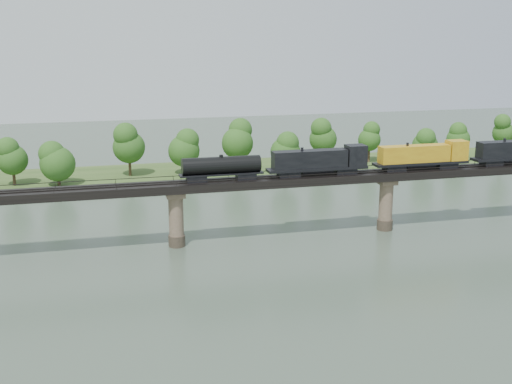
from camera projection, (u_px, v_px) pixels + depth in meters
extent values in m
plane|color=#374638|center=(206.00, 317.00, 85.66)|extent=(400.00, 400.00, 0.00)
cube|color=#344E1F|center=(150.00, 176.00, 165.40)|extent=(300.00, 24.00, 1.60)
cylinder|color=#473A2D|center=(177.00, 241.00, 113.63)|extent=(3.00, 3.00, 2.00)
cylinder|color=#79634F|center=(176.00, 216.00, 112.53)|extent=(2.60, 2.60, 9.00)
cube|color=#79634F|center=(175.00, 194.00, 111.55)|extent=(3.20, 3.20, 1.00)
cylinder|color=#473A2D|center=(385.00, 224.00, 123.08)|extent=(3.00, 3.00, 2.00)
cylinder|color=#79634F|center=(386.00, 202.00, 121.98)|extent=(2.60, 2.60, 9.00)
cube|color=#79634F|center=(387.00, 181.00, 121.00)|extent=(3.20, 3.20, 1.00)
cube|color=black|center=(175.00, 187.00, 111.24)|extent=(220.00, 5.00, 1.50)
cube|color=black|center=(176.00, 184.00, 110.34)|extent=(220.00, 0.12, 0.16)
cube|color=black|center=(174.00, 182.00, 111.75)|extent=(220.00, 0.12, 0.16)
cube|color=black|center=(177.00, 182.00, 108.63)|extent=(220.00, 0.10, 0.10)
cube|color=black|center=(173.00, 176.00, 113.15)|extent=(220.00, 0.10, 0.10)
cube|color=black|center=(177.00, 184.00, 108.72)|extent=(0.08, 0.08, 0.70)
cube|color=black|center=(173.00, 178.00, 113.23)|extent=(0.08, 0.08, 0.70)
cylinder|color=#382619|center=(14.00, 178.00, 151.38)|extent=(0.70, 0.70, 3.34)
sphere|color=#204D16|center=(12.00, 160.00, 150.29)|extent=(7.18, 7.18, 7.18)
sphere|color=#204D16|center=(11.00, 148.00, 149.61)|extent=(5.39, 5.39, 5.39)
cylinder|color=#382619|center=(59.00, 179.00, 151.33)|extent=(0.70, 0.70, 2.83)
sphere|color=#204D16|center=(58.00, 164.00, 150.41)|extent=(8.26, 8.26, 8.26)
sphere|color=#204D16|center=(57.00, 154.00, 149.84)|extent=(6.19, 6.19, 6.19)
cylinder|color=#382619|center=(130.00, 168.00, 161.34)|extent=(0.70, 0.70, 3.96)
sphere|color=#204D16|center=(129.00, 147.00, 160.05)|extent=(8.07, 8.07, 8.07)
sphere|color=#204D16|center=(128.00, 134.00, 159.24)|extent=(6.05, 6.05, 6.05)
cylinder|color=#382619|center=(184.00, 168.00, 163.19)|extent=(0.70, 0.70, 3.27)
sphere|color=#204D16|center=(184.00, 151.00, 162.13)|extent=(8.03, 8.03, 8.03)
sphere|color=#204D16|center=(184.00, 140.00, 161.46)|extent=(6.02, 6.02, 6.02)
cylinder|color=#382619|center=(238.00, 163.00, 167.55)|extent=(0.70, 0.70, 3.92)
sphere|color=#204D16|center=(237.00, 143.00, 166.27)|extent=(8.29, 8.29, 8.29)
sphere|color=#204D16|center=(237.00, 131.00, 165.47)|extent=(6.21, 6.21, 6.21)
cylinder|color=#382619|center=(285.00, 168.00, 163.70)|extent=(0.70, 0.70, 3.02)
sphere|color=#204D16|center=(285.00, 152.00, 162.71)|extent=(7.74, 7.74, 7.74)
sphere|color=#204D16|center=(286.00, 142.00, 162.09)|extent=(5.80, 5.80, 5.80)
cylinder|color=#382619|center=(323.00, 158.00, 174.88)|extent=(0.70, 0.70, 3.80)
sphere|color=#204D16|center=(323.00, 139.00, 173.64)|extent=(7.47, 7.47, 7.47)
sphere|color=#204D16|center=(323.00, 128.00, 172.87)|extent=(5.60, 5.60, 5.60)
cylinder|color=#382619|center=(369.00, 156.00, 178.38)|extent=(0.70, 0.70, 3.38)
sphere|color=#204D16|center=(369.00, 140.00, 177.28)|extent=(6.23, 6.23, 6.23)
sphere|color=#204D16|center=(370.00, 130.00, 176.59)|extent=(4.67, 4.67, 4.67)
cylinder|color=#382619|center=(424.00, 159.00, 176.21)|extent=(0.70, 0.70, 2.77)
sphere|color=#204D16|center=(425.00, 145.00, 175.30)|extent=(7.04, 7.04, 7.04)
sphere|color=#204D16|center=(425.00, 137.00, 174.74)|extent=(5.28, 5.28, 5.28)
cylinder|color=#382619|center=(457.00, 153.00, 184.19)|extent=(0.70, 0.70, 2.94)
sphere|color=#204D16|center=(458.00, 139.00, 183.23)|extent=(6.73, 6.73, 6.73)
sphere|color=#204D16|center=(459.00, 131.00, 182.63)|extent=(5.05, 5.05, 5.05)
cylinder|color=#382619|center=(502.00, 151.00, 183.67)|extent=(0.70, 0.70, 3.94)
sphere|color=#204D16|center=(503.00, 133.00, 182.39)|extent=(6.17, 6.17, 6.17)
sphere|color=#204D16|center=(504.00, 122.00, 181.58)|extent=(4.62, 4.62, 4.62)
cube|color=black|center=(492.00, 162.00, 125.61)|extent=(3.96, 2.38, 1.09)
cube|color=black|center=(510.00, 149.00, 125.92)|extent=(13.86, 2.67, 3.17)
cube|color=black|center=(446.00, 165.00, 123.27)|extent=(3.96, 2.38, 1.09)
cube|color=black|center=(394.00, 168.00, 120.70)|extent=(3.96, 2.38, 1.09)
cube|color=black|center=(421.00, 163.00, 121.81)|extent=(18.80, 2.97, 0.49)
cube|color=gold|center=(414.00, 154.00, 121.01)|extent=(13.86, 2.67, 3.17)
cube|color=gold|center=(456.00, 150.00, 123.05)|extent=(3.56, 2.97, 3.76)
cylinder|color=black|center=(420.00, 166.00, 121.95)|extent=(5.94, 1.39, 1.39)
cube|color=black|center=(345.00, 171.00, 118.36)|extent=(3.96, 2.38, 1.09)
cube|color=black|center=(289.00, 174.00, 115.79)|extent=(3.96, 2.38, 1.09)
cube|color=black|center=(317.00, 168.00, 116.90)|extent=(18.80, 2.97, 0.49)
cube|color=black|center=(310.00, 159.00, 116.10)|extent=(13.86, 2.67, 3.17)
cube|color=black|center=(356.00, 155.00, 118.14)|extent=(3.56, 2.97, 3.76)
cylinder|color=black|center=(317.00, 171.00, 117.04)|extent=(5.94, 1.39, 1.39)
cube|color=black|center=(246.00, 176.00, 113.92)|extent=(3.46, 2.18, 1.09)
cube|color=black|center=(196.00, 179.00, 111.81)|extent=(3.46, 2.18, 1.09)
cube|color=black|center=(221.00, 174.00, 112.71)|extent=(14.85, 2.38, 0.30)
cylinder|color=black|center=(221.00, 165.00, 112.32)|extent=(13.86, 2.97, 2.97)
cylinder|color=black|center=(221.00, 156.00, 111.93)|extent=(0.69, 0.69, 0.49)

